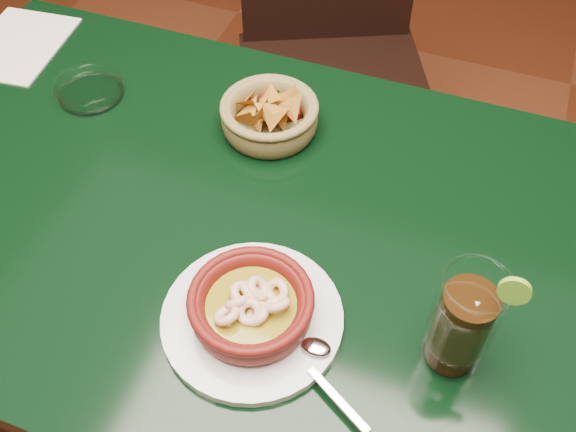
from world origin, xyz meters
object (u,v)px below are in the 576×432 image
(dining_chair, at_px, (332,55))
(cola_drink, at_px, (462,323))
(chip_basket, at_px, (269,116))
(dining_table, at_px, (214,245))
(shrimp_plate, at_px, (252,309))

(dining_chair, bearing_deg, cola_drink, -63.30)
(chip_basket, bearing_deg, dining_table, -97.21)
(dining_table, relative_size, chip_basket, 6.01)
(shrimp_plate, height_order, cola_drink, cola_drink)
(dining_table, height_order, dining_chair, dining_chair)
(dining_chair, height_order, shrimp_plate, dining_chair)
(shrimp_plate, bearing_deg, cola_drink, 9.23)
(dining_table, xyz_separation_m, cola_drink, (0.40, -0.12, 0.18))
(cola_drink, bearing_deg, dining_chair, 116.70)
(dining_chair, height_order, chip_basket, dining_chair)
(shrimp_plate, distance_m, cola_drink, 0.27)
(shrimp_plate, distance_m, chip_basket, 0.38)
(dining_chair, relative_size, cola_drink, 5.11)
(dining_table, xyz_separation_m, dining_chair, (-0.01, 0.71, -0.11))
(dining_chair, bearing_deg, dining_table, -88.87)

